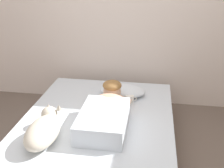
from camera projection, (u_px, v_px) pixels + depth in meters
The scene contains 7 objects.
back_wall at pixel (127, 8), 3.38m from camera, with size 4.72×0.12×2.50m.
bed at pixel (98, 134), 2.74m from camera, with size 1.51×1.98×0.36m.
pillow at pixel (122, 91), 3.13m from camera, with size 0.52×0.32×0.11m, color silver.
person_lying at pixel (106, 111), 2.58m from camera, with size 0.43×0.92×0.27m.
dog at pixel (44, 130), 2.30m from camera, with size 0.26×0.57×0.21m.
coffee_cup at pixel (130, 99), 2.98m from camera, with size 0.12×0.09×0.07m.
cell_phone at pixel (118, 140), 2.33m from camera, with size 0.07×0.14×0.01m, color black.
Camera 1 is at (0.35, -1.89, 1.73)m, focal length 43.70 mm.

